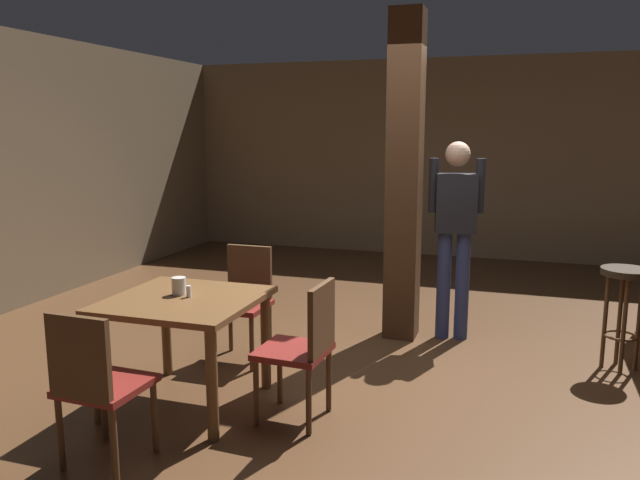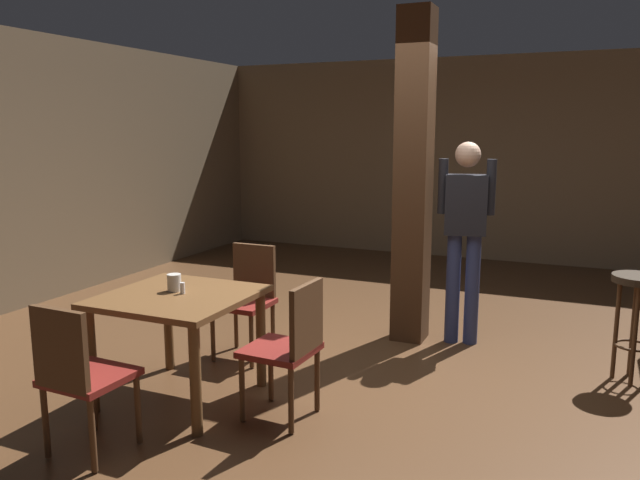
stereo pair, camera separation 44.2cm
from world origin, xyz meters
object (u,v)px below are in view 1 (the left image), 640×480
(chair_north, at_px, (244,297))
(chair_south, at_px, (96,381))
(standing_person, at_px, (455,226))
(chair_east, at_px, (304,344))
(salt_shaker, at_px, (189,291))
(dining_table, at_px, (185,315))
(napkin_cup, at_px, (179,286))
(bar_stool_near, at_px, (624,294))

(chair_north, xyz_separation_m, chair_south, (-0.03, -1.78, 0.00))
(standing_person, bearing_deg, chair_east, -110.50)
(chair_south, relative_size, salt_shaker, 11.56)
(dining_table, height_order, napkin_cup, napkin_cup)
(bar_stool_near, bearing_deg, chair_south, -139.63)
(napkin_cup, bearing_deg, salt_shaker, -21.45)
(napkin_cup, height_order, standing_person, standing_person)
(chair_south, height_order, bar_stool_near, chair_south)
(dining_table, bearing_deg, chair_south, -91.89)
(dining_table, height_order, standing_person, standing_person)
(chair_east, bearing_deg, dining_table, -179.27)
(chair_east, xyz_separation_m, standing_person, (0.71, 1.89, 0.50))
(napkin_cup, bearing_deg, chair_south, -87.55)
(chair_north, relative_size, salt_shaker, 11.56)
(dining_table, height_order, salt_shaker, salt_shaker)
(chair_east, xyz_separation_m, bar_stool_near, (2.01, 1.55, 0.09))
(chair_east, bearing_deg, napkin_cup, 177.15)
(dining_table, height_order, chair_east, chair_east)
(chair_east, relative_size, salt_shaker, 11.56)
(dining_table, distance_m, chair_north, 0.91)
(salt_shaker, height_order, bar_stool_near, salt_shaker)
(chair_east, height_order, chair_north, same)
(standing_person, xyz_separation_m, bar_stool_near, (1.31, -0.34, -0.41))
(bar_stool_near, bearing_deg, napkin_cup, -152.60)
(dining_table, distance_m, chair_east, 0.84)
(chair_north, distance_m, chair_south, 1.78)
(standing_person, bearing_deg, salt_shaker, -128.77)
(dining_table, relative_size, salt_shaker, 12.26)
(chair_south, distance_m, standing_person, 3.23)
(salt_shaker, bearing_deg, dining_table, -144.14)
(napkin_cup, xyz_separation_m, standing_person, (1.61, 1.84, 0.21))
(chair_east, relative_size, chair_north, 1.00)
(dining_table, height_order, chair_south, chair_south)
(salt_shaker, relative_size, bar_stool_near, 0.10)
(chair_north, distance_m, standing_person, 1.89)
(chair_south, distance_m, salt_shaker, 0.94)
(chair_north, relative_size, chair_south, 1.00)
(chair_south, xyz_separation_m, napkin_cup, (-0.04, 0.93, 0.29))
(napkin_cup, distance_m, salt_shaker, 0.10)
(dining_table, height_order, chair_north, chair_north)
(chair_north, bearing_deg, bar_stool_near, 13.05)
(dining_table, distance_m, salt_shaker, 0.16)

